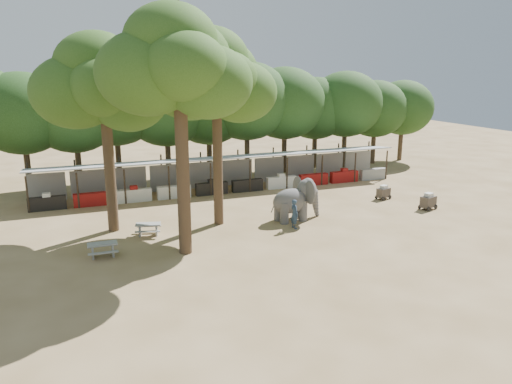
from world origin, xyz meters
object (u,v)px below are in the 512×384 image
object	(u,v)px
yard_tree_back	(213,78)
cart_back	(383,192)
picnic_table_far	(148,228)
elephant	(296,200)
yard_tree_left	(101,85)
yard_tree_center	(175,65)
cart_front	(428,201)
handler	(294,214)
picnic_table_near	(103,248)

from	to	relation	value
yard_tree_back	cart_back	size ratio (longest dim) A/B	9.67
picnic_table_far	elephant	bearing A→B (deg)	12.09
picnic_table_far	cart_back	world-z (taller)	cart_back
yard_tree_left	yard_tree_back	world-z (taller)	yard_tree_back
yard_tree_left	picnic_table_far	xyz separation A→B (m)	(1.84, -1.82, -7.75)
yard_tree_left	picnic_table_far	distance (m)	8.17
yard_tree_center	cart_back	size ratio (longest dim) A/B	10.25
picnic_table_far	cart_front	bearing A→B (deg)	9.70
yard_tree_left	cart_front	world-z (taller)	yard_tree_left
yard_tree_center	cart_back	world-z (taller)	yard_tree_center
yard_tree_center	handler	bearing A→B (deg)	11.09
yard_tree_back	picnic_table_near	xyz separation A→B (m)	(-6.81, -3.28, -8.07)
elephant	handler	size ratio (longest dim) A/B	1.94
yard_tree_left	cart_back	bearing A→B (deg)	0.10
yard_tree_left	elephant	world-z (taller)	yard_tree_left
yard_tree_left	handler	bearing A→B (deg)	-20.05
picnic_table_near	cart_front	world-z (taller)	cart_front
picnic_table_near	yard_tree_left	bearing A→B (deg)	80.81
yard_tree_left	picnic_table_near	world-z (taller)	yard_tree_left
elephant	handler	xyz separation A→B (m)	(-0.83, -1.49, -0.41)
yard_tree_center	picnic_table_near	distance (m)	9.56
yard_tree_center	picnic_table_near	xyz separation A→B (m)	(-3.81, 0.72, -8.74)
yard_tree_left	yard_tree_back	bearing A→B (deg)	-9.46
picnic_table_far	cart_back	xyz separation A→B (m)	(16.90, 1.85, 0.05)
yard_tree_back	picnic_table_far	bearing A→B (deg)	-168.89
cart_front	picnic_table_far	bearing A→B (deg)	158.88
elephant	yard_tree_back	bearing A→B (deg)	161.10
handler	cart_back	distance (m)	9.51
handler	yard_tree_left	bearing A→B (deg)	66.53
elephant	picnic_table_far	xyz separation A→B (m)	(-8.96, 0.33, -0.82)
yard_tree_center	elephant	size ratio (longest dim) A/B	3.59
cart_back	yard_tree_center	bearing A→B (deg)	-179.06
picnic_table_near	cart_back	bearing A→B (deg)	13.98
yard_tree_left	cart_front	size ratio (longest dim) A/B	8.55
yard_tree_back	elephant	distance (m)	8.79
elephant	cart_back	bearing A→B (deg)	9.97
yard_tree_center	handler	world-z (taller)	yard_tree_center
picnic_table_near	picnic_table_far	size ratio (longest dim) A/B	0.90
cart_front	cart_back	distance (m)	3.48
picnic_table_near	cart_front	xyz separation A→B (m)	(20.72, 1.04, 0.08)
yard_tree_left	picnic_table_near	distance (m)	8.88
yard_tree_left	yard_tree_back	xyz separation A→B (m)	(6.00, -1.00, 0.34)
yard_tree_center	picnic_table_far	world-z (taller)	yard_tree_center
yard_tree_back	handler	xyz separation A→B (m)	(3.96, -2.64, -7.68)
elephant	handler	bearing A→B (deg)	-124.58
handler	cart_front	xyz separation A→B (m)	(9.95, 0.39, -0.32)
yard_tree_left	picnic_table_far	size ratio (longest dim) A/B	6.79
elephant	yard_tree_center	bearing A→B (deg)	-165.31
yard_tree_back	elephant	size ratio (longest dim) A/B	3.39
picnic_table_far	picnic_table_near	bearing A→B (deg)	-122.82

